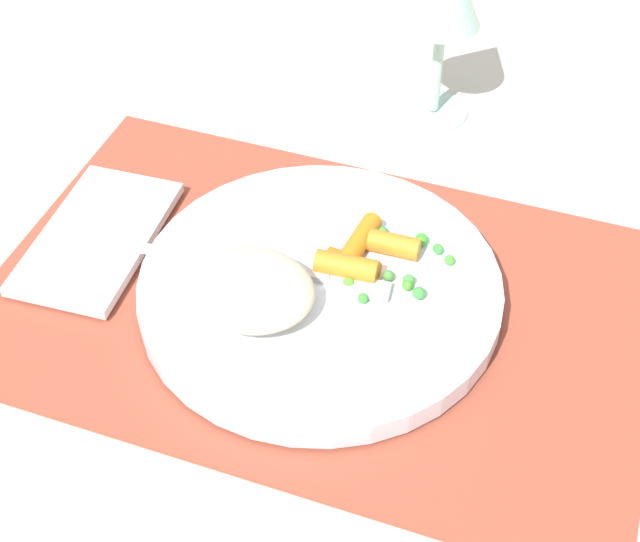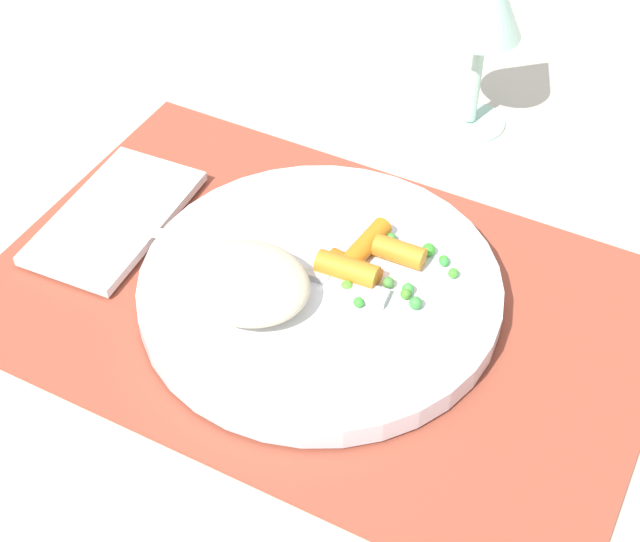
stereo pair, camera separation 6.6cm
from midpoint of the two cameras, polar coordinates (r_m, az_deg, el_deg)
The scene contains 8 objects.
ground_plane at distance 0.70m, azimuth -2.70°, elevation -2.10°, with size 2.40×2.40×0.00m, color beige.
placemat at distance 0.70m, azimuth -2.71°, elevation -1.94°, with size 0.49×0.32×0.01m, color #9E4733.
plate at distance 0.69m, azimuth -2.74°, elevation -1.25°, with size 0.27×0.27×0.02m, color white.
rice_mound at distance 0.66m, azimuth -7.05°, elevation -1.24°, with size 0.09×0.08×0.03m, color beige.
carrot_portion at distance 0.69m, azimuth -0.17°, elevation 0.89°, with size 0.07×0.07×0.02m.
pea_scatter at distance 0.69m, azimuth 1.56°, elevation 0.22°, with size 0.10×0.08×0.01m.
fork at distance 0.69m, azimuth -4.71°, elevation -0.22°, with size 0.19×0.03×0.01m.
napkin at distance 0.77m, azimuth -15.76°, elevation 1.73°, with size 0.08×0.15×0.01m, color white.
Camera 1 is at (0.16, -0.45, 0.52)m, focal length 53.34 mm.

